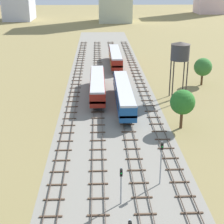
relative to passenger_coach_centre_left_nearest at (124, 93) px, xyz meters
The scene contains 14 objects.
ground_plane 7.40m from the passenger_coach_centre_left_nearest, 110.92° to the left, with size 480.00×480.00×0.00m, color olive.
ballast_bed 7.40m from the passenger_coach_centre_left_nearest, 110.92° to the left, with size 18.82×176.00×0.01m, color gray.
track_far_left 12.63m from the passenger_coach_centre_left_nearest, 142.94° to the left, with size 2.40×126.00×0.29m.
track_left 9.29m from the passenger_coach_centre_left_nearest, 123.50° to the left, with size 2.40×126.00×0.29m.
track_centre_left 7.86m from the passenger_coach_centre_left_nearest, 90.00° to the left, with size 2.40×126.00×0.29m.
track_centre 9.29m from the passenger_coach_centre_left_nearest, 56.50° to the left, with size 2.40×126.00×0.29m.
passenger_coach_centre_left_nearest is the anchor object (origin of this frame).
diesel_railcar_left_near 7.84m from the passenger_coach_centre_left_nearest, 129.05° to the left, with size 2.96×20.50×3.80m.
diesel_railcar_centre_left_mid 32.55m from the passenger_coach_centre_left_nearest, 90.00° to the left, with size 2.96×20.50×3.80m.
water_tower 13.96m from the passenger_coach_centre_left_nearest, 21.60° to the left, with size 3.81×3.81×11.48m.
signal_post_nearest 31.17m from the passenger_coach_centre_left_nearest, 94.55° to the right, with size 0.28×0.47×4.52m.
signal_post_near 27.41m from the passenger_coach_centre_left_nearest, 84.83° to the right, with size 0.28×0.47×5.64m.
lineside_tree_1 13.92m from the passenger_coach_centre_left_nearest, 51.03° to the right, with size 4.03×4.03×6.54m.
lineside_tree_2 23.16m from the passenger_coach_centre_left_nearest, 35.55° to the left, with size 4.04×4.04×6.21m.
Camera 1 is at (-2.28, -14.30, 23.54)m, focal length 57.09 mm.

